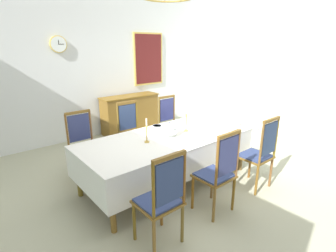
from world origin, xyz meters
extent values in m
cube|color=#B1B194|center=(0.00, 0.00, -0.02)|extent=(7.02, 5.76, 0.04)
cube|color=silver|center=(0.00, 2.92, 1.67)|extent=(7.02, 0.08, 3.34)
cube|color=silver|center=(3.55, 0.00, 1.67)|extent=(0.08, 5.76, 3.34)
cylinder|color=brown|center=(-1.22, -0.41, 0.36)|extent=(0.07, 0.07, 0.72)
cylinder|color=brown|center=(1.22, -0.41, 0.36)|extent=(0.07, 0.07, 0.72)
cylinder|color=brown|center=(-1.22, 0.57, 0.36)|extent=(0.07, 0.07, 0.72)
cylinder|color=brown|center=(1.22, 0.57, 0.36)|extent=(0.07, 0.07, 0.72)
cube|color=brown|center=(0.00, 0.08, 0.68)|extent=(2.52, 1.06, 0.08)
cube|color=brown|center=(0.00, 0.08, 0.74)|extent=(2.64, 1.18, 0.03)
cube|color=white|center=(0.00, 0.08, 0.76)|extent=(2.66, 1.20, 0.00)
cube|color=white|center=(0.00, -0.51, 0.53)|extent=(2.66, 0.00, 0.45)
cube|color=white|center=(0.00, 0.67, 0.53)|extent=(2.66, 0.00, 0.45)
cube|color=white|center=(-1.32, 0.08, 0.53)|extent=(0.00, 1.20, 0.45)
cube|color=white|center=(1.32, 0.08, 0.53)|extent=(0.00, 1.20, 0.45)
cylinder|color=brown|center=(-1.10, -0.67, 0.24)|extent=(0.04, 0.04, 0.47)
cylinder|color=brown|center=(-0.72, -0.67, 0.24)|extent=(0.04, 0.04, 0.47)
cylinder|color=brown|center=(-1.10, -1.03, 0.24)|extent=(0.04, 0.04, 0.47)
cylinder|color=brown|center=(-0.72, -1.03, 0.24)|extent=(0.04, 0.04, 0.47)
cube|color=brown|center=(-0.91, -0.85, 0.48)|extent=(0.44, 0.42, 0.03)
cube|color=navy|center=(-0.91, -0.85, 0.51)|extent=(0.40, 0.38, 0.02)
cylinder|color=brown|center=(-1.11, -1.04, 0.79)|extent=(0.03, 0.03, 0.58)
cylinder|color=brown|center=(-0.72, -1.04, 0.79)|extent=(0.03, 0.03, 0.58)
cube|color=navy|center=(-0.91, -1.04, 0.81)|extent=(0.34, 0.02, 0.44)
cube|color=brown|center=(-0.91, -1.04, 1.08)|extent=(0.40, 0.04, 0.04)
cylinder|color=brown|center=(-0.72, 0.83, 0.24)|extent=(0.04, 0.04, 0.47)
cylinder|color=brown|center=(-1.10, 0.83, 0.24)|extent=(0.04, 0.04, 0.47)
cylinder|color=brown|center=(-0.72, 1.19, 0.24)|extent=(0.04, 0.04, 0.47)
cylinder|color=brown|center=(-1.10, 1.19, 0.24)|extent=(0.04, 0.04, 0.47)
cube|color=brown|center=(-0.91, 1.01, 0.48)|extent=(0.44, 0.42, 0.03)
cube|color=navy|center=(-0.91, 1.01, 0.51)|extent=(0.40, 0.38, 0.02)
cylinder|color=brown|center=(-0.72, 1.20, 0.78)|extent=(0.03, 0.03, 0.57)
cylinder|color=brown|center=(-1.11, 1.20, 0.78)|extent=(0.03, 0.03, 0.57)
cube|color=navy|center=(-0.91, 1.20, 0.81)|extent=(0.34, 0.02, 0.43)
cube|color=brown|center=(-0.91, 1.20, 1.06)|extent=(0.40, 0.04, 0.04)
cylinder|color=brown|center=(-0.20, -0.67, 0.24)|extent=(0.04, 0.04, 0.47)
cylinder|color=brown|center=(0.18, -0.67, 0.24)|extent=(0.04, 0.04, 0.47)
cylinder|color=brown|center=(-0.20, -1.03, 0.24)|extent=(0.04, 0.04, 0.47)
cylinder|color=brown|center=(0.18, -1.03, 0.24)|extent=(0.04, 0.04, 0.47)
cube|color=brown|center=(-0.01, -0.85, 0.48)|extent=(0.44, 0.42, 0.03)
cube|color=navy|center=(-0.01, -0.85, 0.51)|extent=(0.40, 0.38, 0.02)
cylinder|color=brown|center=(-0.21, -1.04, 0.80)|extent=(0.03, 0.03, 0.60)
cylinder|color=brown|center=(0.18, -1.04, 0.80)|extent=(0.03, 0.03, 0.60)
cube|color=navy|center=(-0.01, -1.04, 0.83)|extent=(0.34, 0.02, 0.46)
cube|color=brown|center=(-0.01, -1.04, 1.10)|extent=(0.40, 0.04, 0.04)
cylinder|color=brown|center=(0.18, 0.83, 0.24)|extent=(0.04, 0.04, 0.47)
cylinder|color=brown|center=(-0.20, 0.83, 0.24)|extent=(0.04, 0.04, 0.47)
cylinder|color=brown|center=(0.18, 1.19, 0.24)|extent=(0.04, 0.04, 0.47)
cylinder|color=brown|center=(-0.20, 1.19, 0.24)|extent=(0.04, 0.04, 0.47)
cube|color=brown|center=(-0.01, 1.01, 0.48)|extent=(0.44, 0.42, 0.03)
cube|color=navy|center=(-0.01, 1.01, 0.51)|extent=(0.40, 0.38, 0.02)
cylinder|color=brown|center=(0.18, 1.20, 0.80)|extent=(0.03, 0.03, 0.60)
cylinder|color=brown|center=(-0.21, 1.20, 0.80)|extent=(0.03, 0.03, 0.60)
cube|color=navy|center=(-0.01, 1.20, 0.83)|extent=(0.34, 0.02, 0.46)
cube|color=brown|center=(-0.01, 1.20, 1.10)|extent=(0.40, 0.04, 0.04)
cylinder|color=brown|center=(0.72, -0.67, 0.24)|extent=(0.04, 0.04, 0.47)
cylinder|color=brown|center=(1.10, -0.67, 0.24)|extent=(0.04, 0.04, 0.47)
cylinder|color=brown|center=(0.72, -1.03, 0.24)|extent=(0.04, 0.04, 0.47)
cylinder|color=brown|center=(1.10, -1.03, 0.24)|extent=(0.04, 0.04, 0.47)
cube|color=brown|center=(0.91, -0.85, 0.48)|extent=(0.44, 0.42, 0.03)
cube|color=navy|center=(0.91, -0.85, 0.51)|extent=(0.40, 0.38, 0.02)
cylinder|color=brown|center=(0.72, -1.04, 0.80)|extent=(0.03, 0.03, 0.60)
cylinder|color=brown|center=(1.11, -1.04, 0.80)|extent=(0.03, 0.03, 0.60)
cube|color=navy|center=(0.91, -1.04, 0.83)|extent=(0.34, 0.02, 0.46)
cube|color=brown|center=(0.91, -1.04, 1.10)|extent=(0.40, 0.04, 0.04)
cylinder|color=brown|center=(1.10, 0.83, 0.24)|extent=(0.04, 0.04, 0.47)
cylinder|color=brown|center=(0.72, 0.83, 0.24)|extent=(0.04, 0.04, 0.47)
cylinder|color=brown|center=(1.10, 1.19, 0.24)|extent=(0.04, 0.04, 0.47)
cylinder|color=brown|center=(0.72, 1.19, 0.24)|extent=(0.04, 0.04, 0.47)
cube|color=brown|center=(0.91, 1.01, 0.48)|extent=(0.44, 0.42, 0.03)
cube|color=navy|center=(0.91, 1.01, 0.51)|extent=(0.40, 0.38, 0.02)
cylinder|color=brown|center=(1.11, 1.20, 0.79)|extent=(0.03, 0.03, 0.58)
cylinder|color=brown|center=(0.72, 1.20, 0.79)|extent=(0.03, 0.03, 0.58)
cube|color=navy|center=(0.91, 1.20, 0.82)|extent=(0.34, 0.02, 0.44)
cube|color=brown|center=(0.91, 1.20, 1.08)|extent=(0.40, 0.04, 0.04)
cylinder|color=white|center=(0.03, 0.08, 0.77)|extent=(0.15, 0.15, 0.02)
ellipsoid|color=white|center=(0.03, 0.08, 0.84)|extent=(0.27, 0.27, 0.12)
ellipsoid|color=white|center=(0.03, 0.08, 0.91)|extent=(0.25, 0.25, 0.10)
sphere|color=#3C487D|center=(0.03, 0.08, 0.96)|extent=(0.03, 0.03, 0.03)
cylinder|color=gold|center=(-0.38, 0.08, 0.77)|extent=(0.07, 0.07, 0.02)
cylinder|color=gold|center=(-0.38, 0.08, 0.88)|extent=(0.02, 0.02, 0.22)
cone|color=gold|center=(-0.38, 0.08, 1.00)|extent=(0.04, 0.04, 0.02)
cylinder|color=silver|center=(-0.38, 0.08, 1.06)|extent=(0.02, 0.02, 0.10)
cylinder|color=gold|center=(0.38, 0.08, 0.77)|extent=(0.07, 0.07, 0.02)
cylinder|color=gold|center=(0.38, 0.08, 0.90)|extent=(0.02, 0.02, 0.26)
cone|color=gold|center=(0.38, 0.08, 1.04)|extent=(0.04, 0.04, 0.02)
cylinder|color=silver|center=(0.38, 0.08, 1.10)|extent=(0.02, 0.02, 0.10)
cylinder|color=white|center=(0.15, 0.53, 0.78)|extent=(0.17, 0.17, 0.03)
cylinder|color=white|center=(0.15, 0.53, 0.78)|extent=(0.14, 0.14, 0.02)
torus|color=#3C487D|center=(0.15, 0.53, 0.79)|extent=(0.17, 0.17, 0.01)
cylinder|color=white|center=(0.99, -0.34, 0.77)|extent=(0.16, 0.16, 0.03)
cylinder|color=white|center=(0.99, -0.34, 0.78)|extent=(0.13, 0.13, 0.02)
torus|color=#3C487D|center=(0.99, -0.34, 0.79)|extent=(0.15, 0.15, 0.01)
cylinder|color=white|center=(0.21, -0.34, 0.78)|extent=(0.18, 0.18, 0.04)
cylinder|color=white|center=(0.21, -0.34, 0.78)|extent=(0.14, 0.14, 0.03)
torus|color=#3C487D|center=(0.21, -0.34, 0.80)|extent=(0.17, 0.17, 0.01)
cube|color=gold|center=(0.27, 0.50, 0.76)|extent=(0.03, 0.14, 0.00)
ellipsoid|color=gold|center=(0.26, 0.58, 0.76)|extent=(0.03, 0.05, 0.01)
cube|color=gold|center=(1.10, -0.37, 0.76)|extent=(0.03, 0.14, 0.00)
ellipsoid|color=gold|center=(1.11, -0.29, 0.76)|extent=(0.03, 0.05, 0.01)
cube|color=brown|center=(0.90, 2.60, 0.44)|extent=(1.40, 0.44, 0.88)
cube|color=brown|center=(0.90, 2.60, 0.89)|extent=(1.44, 0.48, 0.02)
cube|color=brown|center=(1.25, 2.82, 0.44)|extent=(0.59, 0.01, 0.70)
cube|color=brown|center=(0.55, 2.82, 0.44)|extent=(0.59, 0.01, 0.70)
cylinder|color=#D1B251|center=(-0.55, 2.85, 2.09)|extent=(0.34, 0.05, 0.34)
cylinder|color=white|center=(-0.55, 2.82, 2.09)|extent=(0.30, 0.01, 0.30)
cube|color=black|center=(-0.55, 2.82, 2.12)|extent=(0.01, 0.00, 0.08)
cube|color=black|center=(-0.50, 2.82, 2.09)|extent=(0.12, 0.00, 0.01)
cube|color=#D1B251|center=(1.67, 2.86, 1.72)|extent=(0.88, 0.04, 1.30)
cube|color=#5B1B1B|center=(1.67, 2.84, 1.72)|extent=(0.80, 0.01, 1.22)
camera|label=1|loc=(-2.34, -2.73, 2.07)|focal=27.64mm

